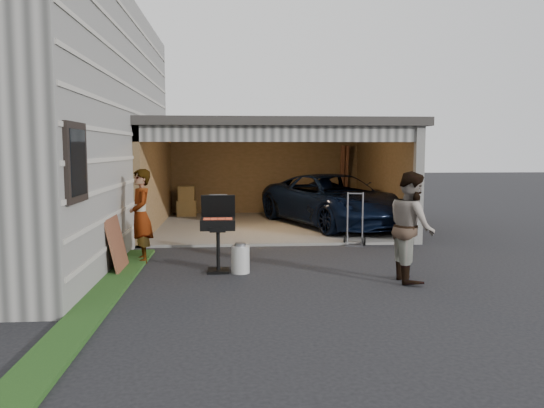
{
  "coord_description": "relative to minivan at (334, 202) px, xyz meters",
  "views": [
    {
      "loc": [
        -0.34,
        -8.24,
        2.18
      ],
      "look_at": [
        0.4,
        1.67,
        1.15
      ],
      "focal_mm": 35.0,
      "sensor_mm": 36.0,
      "label": 1
    }
  ],
  "objects": [
    {
      "name": "woman",
      "position": [
        -4.57,
        -4.23,
        0.19
      ],
      "size": [
        0.61,
        0.76,
        1.8
      ],
      "primitive_type": "imported",
      "rotation": [
        0.0,
        0.0,
        -1.26
      ],
      "color": "silver",
      "rests_on": "ground"
    },
    {
      "name": "man",
      "position": [
        0.13,
        -6.05,
        0.2
      ],
      "size": [
        0.71,
        0.9,
        1.82
      ],
      "primitive_type": "imported",
      "rotation": [
        0.0,
        0.0,
        1.55
      ],
      "color": "#4D2C1E",
      "rests_on": "ground"
    },
    {
      "name": "garage",
      "position": [
        -1.7,
        0.54,
        1.16
      ],
      "size": [
        6.8,
        6.3,
        2.9
      ],
      "color": "#605E59",
      "rests_on": "ground"
    },
    {
      "name": "propane_tank",
      "position": [
        -2.67,
        -5.27,
        -0.47
      ],
      "size": [
        0.39,
        0.39,
        0.48
      ],
      "primitive_type": "cylinder",
      "rotation": [
        0.0,
        0.0,
        -0.22
      ],
      "color": "#B4B3B0",
      "rests_on": "ground"
    },
    {
      "name": "ground",
      "position": [
        -2.47,
        -6.25,
        -0.71
      ],
      "size": [
        80.0,
        80.0,
        0.0
      ],
      "primitive_type": "plane",
      "color": "black",
      "rests_on": "ground"
    },
    {
      "name": "plywood_panel",
      "position": [
        -4.87,
        -5.02,
        -0.21
      ],
      "size": [
        0.25,
        0.91,
        1.01
      ],
      "primitive_type": "cube",
      "rotation": [
        0.0,
        -0.21,
        0.0
      ],
      "color": "#582F1E",
      "rests_on": "ground"
    },
    {
      "name": "groundcover_strip",
      "position": [
        -4.72,
        -7.25,
        -0.68
      ],
      "size": [
        0.5,
        8.0,
        0.06
      ],
      "primitive_type": "cube",
      "color": "#193814",
      "rests_on": "ground"
    },
    {
      "name": "minivan",
      "position": [
        0.0,
        0.0,
        0.0
      ],
      "size": [
        4.05,
        5.64,
        1.43
      ],
      "primitive_type": "imported",
      "rotation": [
        0.0,
        0.0,
        0.37
      ],
      "color": "black",
      "rests_on": "ground"
    },
    {
      "name": "bbq_grill",
      "position": [
        -3.07,
        -5.14,
        0.09
      ],
      "size": [
        0.61,
        0.54,
        1.36
      ],
      "color": "black",
      "rests_on": "ground"
    },
    {
      "name": "hand_truck",
      "position": [
        -0.04,
        -2.77,
        -0.48
      ],
      "size": [
        0.53,
        0.47,
        1.21
      ],
      "rotation": [
        0.0,
        0.0,
        -0.27
      ],
      "color": "slate",
      "rests_on": "ground"
    }
  ]
}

